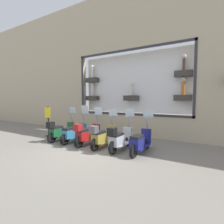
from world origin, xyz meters
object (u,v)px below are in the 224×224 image
scooter_olive_2 (102,136)px  shop_sign_post (48,120)px  scooter_teal_4 (74,133)px  scooter_navy_0 (140,142)px  scooter_green_5 (60,131)px  scooter_red_3 (86,134)px  scooter_silver_1 (119,139)px

scooter_olive_2 → shop_sign_post: 3.82m
scooter_olive_2 → scooter_teal_4: size_ratio=1.00×
scooter_navy_0 → scooter_teal_4: 3.26m
scooter_green_5 → scooter_red_3: bearing=-89.8°
scooter_silver_1 → scooter_green_5: scooter_green_5 is taller
scooter_navy_0 → scooter_olive_2: size_ratio=1.00×
scooter_red_3 → scooter_green_5: size_ratio=1.00×
scooter_silver_1 → scooter_olive_2: size_ratio=1.00×
scooter_navy_0 → scooter_green_5: (-0.06, 4.08, 0.04)m
scooter_silver_1 → scooter_red_3: bearing=89.8°
shop_sign_post → scooter_green_5: bearing=-106.3°
scooter_teal_4 → shop_sign_post: (0.32, 2.15, 0.43)m
scooter_navy_0 → scooter_olive_2: 1.63m
scooter_silver_1 → scooter_red_3: scooter_red_3 is taller
scooter_red_3 → shop_sign_post: size_ratio=1.13×
scooter_teal_4 → scooter_red_3: bearing=-94.4°
scooter_teal_4 → scooter_silver_1: bearing=-91.6°
shop_sign_post → scooter_olive_2: bearing=-95.9°
scooter_silver_1 → scooter_green_5: size_ratio=1.00×
shop_sign_post → scooter_teal_4: bearing=-98.6°
scooter_navy_0 → scooter_teal_4: size_ratio=1.00×
scooter_teal_4 → scooter_navy_0: bearing=-90.0°
scooter_red_3 → scooter_green_5: scooter_red_3 is taller
scooter_olive_2 → scooter_green_5: 2.45m
scooter_teal_4 → scooter_olive_2: bearing=-92.4°
scooter_silver_1 → scooter_green_5: bearing=90.0°
scooter_olive_2 → scooter_teal_4: 1.63m
scooter_silver_1 → shop_sign_post: 4.63m
scooter_green_5 → scooter_navy_0: bearing=-89.1°
scooter_olive_2 → scooter_red_3: (0.01, 0.82, 0.01)m
scooter_olive_2 → scooter_teal_4: scooter_teal_4 is taller
scooter_silver_1 → shop_sign_post: shop_sign_post is taller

